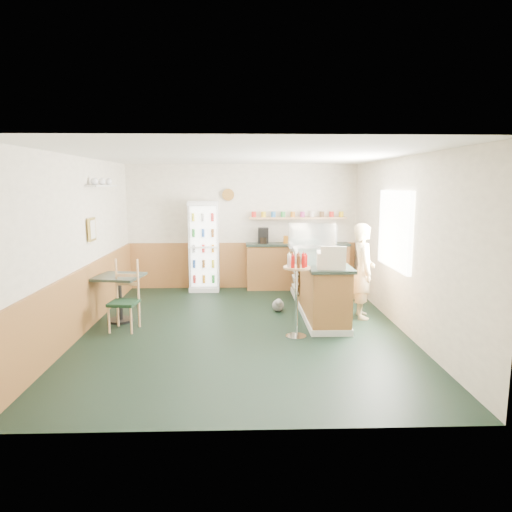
{
  "coord_description": "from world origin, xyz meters",
  "views": [
    {
      "loc": [
        -0.01,
        -6.97,
        2.29
      ],
      "look_at": [
        0.23,
        0.6,
        1.08
      ],
      "focal_mm": 32.0,
      "sensor_mm": 36.0,
      "label": 1
    }
  ],
  "objects_px": {
    "shopkeeper": "(363,271)",
    "cafe_chair": "(125,293)",
    "drinks_fridge": "(204,246)",
    "cafe_table": "(119,289)",
    "cash_register": "(331,260)",
    "condiment_stand": "(297,282)",
    "display_case": "(312,237)"
  },
  "relations": [
    {
      "from": "display_case",
      "to": "cafe_table",
      "type": "relative_size",
      "value": 1.11
    },
    {
      "from": "shopkeeper",
      "to": "cafe_chair",
      "type": "bearing_deg",
      "value": 101.63
    },
    {
      "from": "display_case",
      "to": "cafe_chair",
      "type": "bearing_deg",
      "value": -152.69
    },
    {
      "from": "display_case",
      "to": "shopkeeper",
      "type": "bearing_deg",
      "value": -59.26
    },
    {
      "from": "shopkeeper",
      "to": "cafe_table",
      "type": "xyz_separation_m",
      "value": [
        -4.1,
        -0.11,
        -0.26
      ]
    },
    {
      "from": "drinks_fridge",
      "to": "condiment_stand",
      "type": "distance_m",
      "value": 3.53
    },
    {
      "from": "cash_register",
      "to": "condiment_stand",
      "type": "xyz_separation_m",
      "value": [
        -0.55,
        -0.27,
        -0.28
      ]
    },
    {
      "from": "shopkeeper",
      "to": "condiment_stand",
      "type": "bearing_deg",
      "value": 132.93
    },
    {
      "from": "cash_register",
      "to": "shopkeeper",
      "type": "distance_m",
      "value": 1.05
    },
    {
      "from": "drinks_fridge",
      "to": "condiment_stand",
      "type": "relative_size",
      "value": 1.53
    },
    {
      "from": "drinks_fridge",
      "to": "display_case",
      "type": "relative_size",
      "value": 2.1
    },
    {
      "from": "shopkeeper",
      "to": "cafe_chair",
      "type": "relative_size",
      "value": 1.47
    },
    {
      "from": "drinks_fridge",
      "to": "shopkeeper",
      "type": "bearing_deg",
      "value": -36.79
    },
    {
      "from": "cafe_table",
      "to": "cafe_chair",
      "type": "relative_size",
      "value": 0.75
    },
    {
      "from": "shopkeeper",
      "to": "condiment_stand",
      "type": "relative_size",
      "value": 1.3
    },
    {
      "from": "display_case",
      "to": "cash_register",
      "type": "xyz_separation_m",
      "value": [
        0.0,
        -1.9,
        -0.14
      ]
    },
    {
      "from": "cash_register",
      "to": "drinks_fridge",
      "type": "bearing_deg",
      "value": 134.69
    },
    {
      "from": "cafe_table",
      "to": "display_case",
      "type": "bearing_deg",
      "value": 20.78
    },
    {
      "from": "drinks_fridge",
      "to": "shopkeeper",
      "type": "distance_m",
      "value": 3.59
    },
    {
      "from": "shopkeeper",
      "to": "cafe_table",
      "type": "relative_size",
      "value": 1.97
    },
    {
      "from": "drinks_fridge",
      "to": "cafe_table",
      "type": "bearing_deg",
      "value": -118.55
    },
    {
      "from": "cash_register",
      "to": "condiment_stand",
      "type": "height_order",
      "value": "condiment_stand"
    },
    {
      "from": "cafe_table",
      "to": "cafe_chair",
      "type": "bearing_deg",
      "value": -63.63
    },
    {
      "from": "condiment_stand",
      "to": "display_case",
      "type": "bearing_deg",
      "value": 75.72
    },
    {
      "from": "cafe_table",
      "to": "cash_register",
      "type": "bearing_deg",
      "value": -10.12
    },
    {
      "from": "cash_register",
      "to": "display_case",
      "type": "bearing_deg",
      "value": 97.56
    },
    {
      "from": "cafe_table",
      "to": "cafe_chair",
      "type": "height_order",
      "value": "cafe_chair"
    },
    {
      "from": "condiment_stand",
      "to": "cafe_table",
      "type": "relative_size",
      "value": 1.52
    },
    {
      "from": "cash_register",
      "to": "cafe_table",
      "type": "relative_size",
      "value": 0.54
    },
    {
      "from": "condiment_stand",
      "to": "cafe_table",
      "type": "distance_m",
      "value": 3.0
    },
    {
      "from": "cash_register",
      "to": "cafe_chair",
      "type": "relative_size",
      "value": 0.4
    },
    {
      "from": "cash_register",
      "to": "cafe_chair",
      "type": "xyz_separation_m",
      "value": [
        -3.22,
        0.24,
        -0.55
      ]
    }
  ]
}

